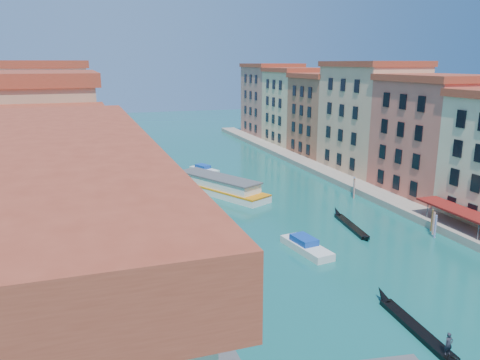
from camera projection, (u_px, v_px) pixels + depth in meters
name	position (u px, v px, depth m)	size (l,w,h in m)	color
left_bank_palazzos	(46.00, 145.00, 64.25)	(12.80, 128.40, 21.00)	beige
right_bank_palazzos	(389.00, 127.00, 82.01)	(12.80, 128.40, 21.00)	#994A30
quay	(346.00, 182.00, 81.77)	(4.00, 140.00, 1.00)	gray
vaporetto_far	(218.00, 186.00, 75.92)	(12.66, 19.12, 2.86)	white
gondola_fore	(416.00, 327.00, 37.04)	(1.81, 11.79, 2.35)	black
gondola_far	(350.00, 225.00, 60.56)	(2.60, 11.62, 1.65)	black
motorboat_mid	(306.00, 246.00, 52.82)	(3.40, 7.74, 1.55)	silver
motorboat_far	(204.00, 169.00, 90.87)	(4.66, 7.13, 1.42)	white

